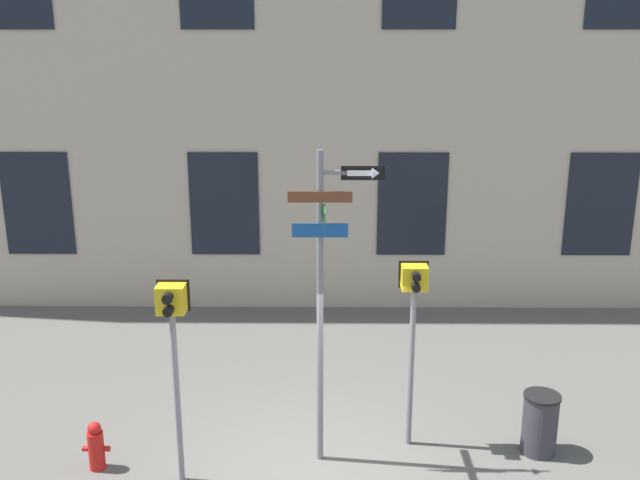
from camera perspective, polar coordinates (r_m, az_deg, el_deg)
The scene contains 6 objects.
ground_plane at distance 10.22m, azimuth -0.55°, elevation -18.47°, with size 60.00×60.00×0.00m, color #595651.
street_sign_pole at distance 9.42m, azimuth 0.38°, elevation -3.41°, with size 1.24×0.94×4.41m.
pedestrian_signal_left at distance 9.29m, azimuth -11.69°, elevation -6.87°, with size 0.42×0.40×2.82m.
pedestrian_signal_right at distance 10.04m, azimuth 7.49°, elevation -5.16°, with size 0.42×0.40×2.78m.
fire_hydrant at distance 10.67m, azimuth -17.48°, elevation -15.46°, with size 0.38×0.22×0.71m.
trash_bin at distance 10.96m, azimuth 17.18°, elevation -13.84°, with size 0.53×0.53×0.91m.
Camera 1 is at (0.17, -8.43, 5.77)m, focal length 40.00 mm.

